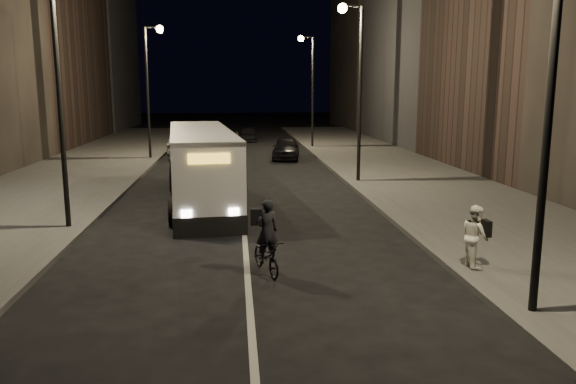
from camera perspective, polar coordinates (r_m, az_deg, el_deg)
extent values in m
plane|color=black|center=(14.76, -4.23, -7.33)|extent=(180.00, 180.00, 0.00)
cube|color=#3E3E3B|center=(29.72, 11.76, 1.73)|extent=(7.00, 70.00, 0.16)
cube|color=#3E3E3B|center=(29.57, -21.56, 1.16)|extent=(7.00, 70.00, 0.16)
cube|color=black|center=(45.01, 16.59, 17.76)|extent=(8.00, 61.00, 21.00)
cylinder|color=black|center=(11.64, 25.01, 7.77)|extent=(0.16, 0.16, 8.00)
cylinder|color=black|center=(26.70, 7.33, 9.68)|extent=(0.16, 0.16, 8.00)
cube|color=black|center=(26.85, 6.55, 18.27)|extent=(0.90, 0.08, 0.08)
sphere|color=#FFD18C|center=(26.75, 5.56, 18.10)|extent=(0.44, 0.44, 0.44)
cylinder|color=black|center=(42.46, 2.53, 10.05)|extent=(0.16, 0.16, 8.00)
cube|color=black|center=(42.55, 1.95, 15.45)|extent=(0.90, 0.08, 0.08)
sphere|color=#FFD18C|center=(42.49, 1.32, 15.32)|extent=(0.44, 0.44, 0.44)
cylinder|color=black|center=(18.83, -22.20, 8.67)|extent=(0.16, 0.16, 8.00)
cylinder|color=black|center=(36.45, -14.08, 9.67)|extent=(0.16, 0.16, 8.00)
cube|color=black|center=(36.56, -13.64, 15.97)|extent=(0.90, 0.08, 0.08)
sphere|color=#FFD18C|center=(36.50, -12.91, 15.86)|extent=(0.44, 0.44, 0.44)
cube|color=white|center=(22.50, -8.83, 2.55)|extent=(3.37, 10.98, 2.88)
cube|color=black|center=(22.45, -8.85, 3.57)|extent=(3.40, 10.63, 1.04)
cube|color=white|center=(22.35, -8.93, 6.09)|extent=(3.39, 10.98, 0.16)
cube|color=gold|center=(17.02, -8.04, 3.38)|extent=(1.27, 0.24, 0.32)
cylinder|color=black|center=(18.93, -11.59, -2.10)|extent=(0.41, 0.93, 0.90)
cylinder|color=black|center=(19.05, -4.81, -1.84)|extent=(0.41, 0.93, 0.90)
cylinder|color=black|center=(26.01, -11.61, 1.32)|extent=(0.41, 0.93, 0.90)
cylinder|color=black|center=(26.10, -6.66, 1.50)|extent=(0.41, 0.93, 0.90)
imported|color=black|center=(13.98, -2.20, -6.48)|extent=(1.03, 1.74, 0.86)
imported|color=black|center=(13.60, -2.17, -4.01)|extent=(0.66, 0.53, 1.57)
imported|color=white|center=(14.58, 18.47, -4.26)|extent=(0.60, 0.77, 1.55)
imported|color=black|center=(36.09, -0.21, 4.47)|extent=(2.18, 4.30, 1.41)
imported|color=#37383A|center=(38.10, -10.48, 4.65)|extent=(1.82, 4.49, 1.45)
imported|color=black|center=(48.67, -4.08, 5.85)|extent=(1.69, 3.89, 1.12)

